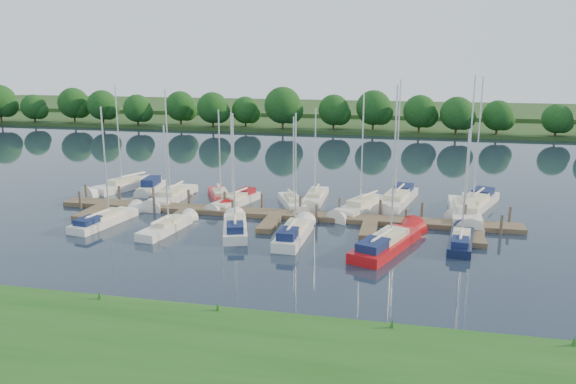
% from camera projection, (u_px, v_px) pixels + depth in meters
% --- Properties ---
extents(ground, '(260.00, 260.00, 0.00)m').
position_uv_depth(ground, '(252.00, 246.00, 40.64)').
color(ground, '#17222F').
rests_on(ground, ground).
extents(near_bank, '(90.00, 10.00, 0.50)m').
position_uv_depth(near_bank, '(155.00, 355.00, 25.40)').
color(near_bank, '#1A4D16').
rests_on(near_bank, ground).
extents(dock, '(40.00, 6.00, 0.40)m').
position_uv_depth(dock, '(276.00, 216.00, 47.53)').
color(dock, brown).
rests_on(dock, ground).
extents(mooring_pilings, '(38.24, 2.84, 2.00)m').
position_uv_depth(mooring_pilings, '(279.00, 208.00, 48.51)').
color(mooring_pilings, '#473D33').
rests_on(mooring_pilings, ground).
extents(far_shore, '(180.00, 30.00, 0.60)m').
position_uv_depth(far_shore, '(355.00, 123.00, 111.76)').
color(far_shore, '#26471B').
rests_on(far_shore, ground).
extents(distant_hill, '(220.00, 40.00, 1.40)m').
position_uv_depth(distant_hill, '(365.00, 110.00, 135.39)').
color(distant_hill, '#2E4920').
rests_on(distant_hill, ground).
extents(treeline, '(146.61, 9.74, 8.29)m').
position_uv_depth(treeline, '(340.00, 109.00, 98.72)').
color(treeline, '#38281C').
rests_on(treeline, ground).
extents(sailboat_n_0, '(4.89, 8.59, 11.18)m').
position_uv_depth(sailboat_n_0, '(124.00, 187.00, 57.89)').
color(sailboat_n_0, silver).
rests_on(sailboat_n_0, ground).
extents(motorboat, '(2.12, 5.59, 1.69)m').
position_uv_depth(motorboat, '(151.00, 188.00, 57.11)').
color(motorboat, silver).
rests_on(motorboat, ground).
extents(sailboat_n_2, '(2.21, 8.52, 10.90)m').
position_uv_depth(sailboat_n_2, '(172.00, 198.00, 53.40)').
color(sailboat_n_2, silver).
rests_on(sailboat_n_2, ground).
extents(sailboat_n_3, '(4.29, 6.79, 8.96)m').
position_uv_depth(sailboat_n_3, '(221.00, 197.00, 53.57)').
color(sailboat_n_3, '#B61013').
rests_on(sailboat_n_3, ground).
extents(sailboat_n_4, '(3.26, 6.94, 8.95)m').
position_uv_depth(sailboat_n_4, '(235.00, 202.00, 51.83)').
color(sailboat_n_4, silver).
rests_on(sailboat_n_4, ground).
extents(sailboat_n_5, '(3.79, 6.53, 8.59)m').
position_uv_depth(sailboat_n_5, '(293.00, 204.00, 51.24)').
color(sailboat_n_5, silver).
rests_on(sailboat_n_5, ground).
extents(sailboat_n_6, '(1.76, 7.15, 9.15)m').
position_uv_depth(sailboat_n_6, '(315.00, 198.00, 53.29)').
color(sailboat_n_6, silver).
rests_on(sailboat_n_6, ground).
extents(sailboat_n_7, '(4.91, 8.16, 10.83)m').
position_uv_depth(sailboat_n_7, '(362.00, 209.00, 49.51)').
color(sailboat_n_7, silver).
rests_on(sailboat_n_7, ground).
extents(sailboat_n_8, '(3.86, 9.45, 11.85)m').
position_uv_depth(sailboat_n_8, '(396.00, 200.00, 52.20)').
color(sailboat_n_8, silver).
rests_on(sailboat_n_8, ground).
extents(sailboat_n_9, '(2.38, 9.71, 12.39)m').
position_uv_depth(sailboat_n_9, '(464.00, 214.00, 47.95)').
color(sailboat_n_9, silver).
rests_on(sailboat_n_9, ground).
extents(sailboat_n_10, '(5.05, 9.49, 12.12)m').
position_uv_depth(sailboat_n_10, '(474.00, 205.00, 50.63)').
color(sailboat_n_10, silver).
rests_on(sailboat_n_10, ground).
extents(sailboat_s_0, '(2.94, 7.88, 9.85)m').
position_uv_depth(sailboat_s_0, '(106.00, 220.00, 46.12)').
color(sailboat_s_0, silver).
rests_on(sailboat_s_0, ground).
extents(sailboat_s_1, '(2.44, 6.81, 8.68)m').
position_uv_depth(sailboat_s_1, '(167.00, 228.00, 44.16)').
color(sailboat_s_1, silver).
rests_on(sailboat_s_1, ground).
extents(sailboat_s_2, '(3.63, 7.45, 9.66)m').
position_uv_depth(sailboat_s_2, '(235.00, 228.00, 43.84)').
color(sailboat_s_2, silver).
rests_on(sailboat_s_2, ground).
extents(sailboat_s_3, '(1.97, 7.56, 9.88)m').
position_uv_depth(sailboat_s_3, '(294.00, 235.00, 42.15)').
color(sailboat_s_3, silver).
rests_on(sailboat_s_3, ground).
extents(sailboat_s_4, '(4.96, 9.39, 11.98)m').
position_uv_depth(sailboat_s_4, '(388.00, 244.00, 40.14)').
color(sailboat_s_4, '#B61013').
rests_on(sailboat_s_4, ground).
extents(sailboat_s_5, '(2.32, 6.87, 8.71)m').
position_uv_depth(sailboat_s_5, '(461.00, 241.00, 40.84)').
color(sailboat_s_5, '#101837').
rests_on(sailboat_s_5, ground).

